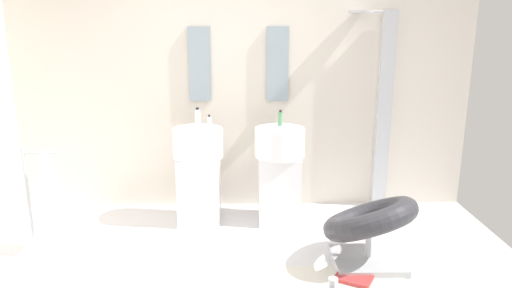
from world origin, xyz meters
TOP-DOWN VIEW (x-y plane):
  - ground_plane at (0.00, 0.00)m, footprint 4.80×3.60m
  - rear_partition at (0.00, 1.65)m, footprint 4.80×0.10m
  - pedestal_sink_left at (-0.39, 1.16)m, footprint 0.48×0.48m
  - pedestal_sink_right at (0.39, 1.16)m, footprint 0.48×0.48m
  - vanity_mirror_left at (-0.39, 1.58)m, footprint 0.22×0.03m
  - vanity_mirror_right at (0.39, 1.58)m, footprint 0.22×0.03m
  - shower_column at (1.48, 1.53)m, footprint 0.49×0.24m
  - lounge_chair at (1.06, 0.25)m, footprint 1.11×1.11m
  - towel_rack at (-1.60, 0.50)m, footprint 0.37×0.22m
  - magazine_red at (0.89, -0.01)m, footprint 0.33×0.31m
  - coffee_mug at (0.70, -0.17)m, footprint 0.07×0.07m
  - soap_bottle_white at (-0.28, 1.22)m, footprint 0.04×0.04m
  - soap_bottle_green at (0.41, 1.28)m, footprint 0.05×0.05m
  - soap_bottle_clear at (-0.40, 1.28)m, footprint 0.05×0.05m

SIDE VIEW (x-z plane):
  - ground_plane at x=0.00m, z-range -0.04..0.00m
  - magazine_red at x=0.89m, z-range 0.01..0.04m
  - coffee_mug at x=0.70m, z-range 0.01..0.12m
  - lounge_chair at x=1.06m, z-range 0.03..0.67m
  - pedestal_sink_left at x=-0.39m, z-range -0.01..1.04m
  - pedestal_sink_right at x=0.39m, z-range -0.01..1.04m
  - towel_rack at x=-1.60m, z-range 0.15..1.10m
  - soap_bottle_white at x=-0.28m, z-range 0.94..1.06m
  - soap_bottle_green at x=0.41m, z-range 0.94..1.10m
  - soap_bottle_clear at x=-0.40m, z-range 0.94..1.12m
  - shower_column at x=1.48m, z-range 0.05..2.10m
  - rear_partition at x=0.00m, z-range 0.00..2.60m
  - vanity_mirror_left at x=-0.39m, z-range 1.15..1.89m
  - vanity_mirror_right at x=0.39m, z-range 1.15..1.89m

